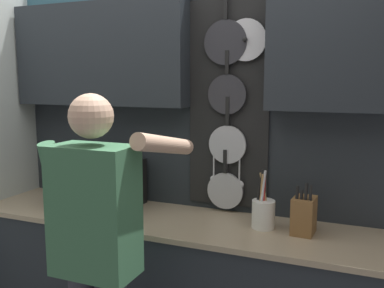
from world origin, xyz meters
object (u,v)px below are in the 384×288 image
utensil_crock (263,212)px  person (97,238)px  knife_block (304,215)px  microwave (98,184)px

utensil_crock → person: size_ratio=0.20×
knife_block → utensil_crock: 0.21m
microwave → person: size_ratio=0.30×
person → microwave: bearing=124.1°
microwave → knife_block: size_ratio=1.74×
knife_block → person: person is taller
utensil_crock → person: bearing=-134.6°
utensil_crock → microwave: bearing=-180.0°
knife_block → utensil_crock: size_ratio=0.84×
microwave → person: bearing=-55.9°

